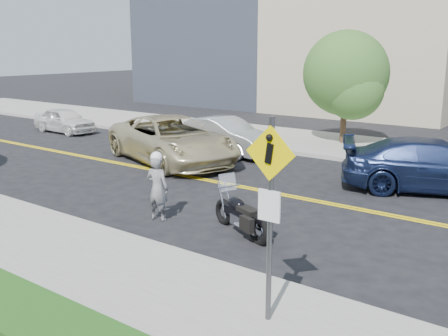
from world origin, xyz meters
The scene contains 11 objects.
ground_plane centered at (0.00, 0.00, 0.00)m, with size 120.00×120.00×0.00m, color black.
sidewalk_near centered at (0.00, -7.50, 0.07)m, with size 60.00×5.00×0.15m, color #9E9B91.
sidewalk_far centered at (0.00, 7.50, 0.07)m, with size 60.00×5.00×0.15m, color #9E9B91.
pedestrian_sign centered at (4.20, -6.31, 1.96)m, with size 0.78×0.08×3.00m.
motorcyclist centered at (-0.55, -3.67, 0.83)m, with size 0.63×0.47×1.67m.
motorcycle centered at (1.58, -3.24, 0.62)m, with size 2.05×0.62×1.25m, color black, non-canonical shape.
suv centered at (-4.59, 1.28, 0.82)m, with size 2.73×5.93×1.65m, color beige.
parked_car_white centered at (-13.23, 3.10, 0.59)m, with size 1.40×3.48×1.18m, color white.
parked_car_silver centered at (-4.04, 3.66, 0.70)m, with size 1.48×4.25×1.40m, color #B3B7BB.
parked_car_blue centered at (3.98, 2.93, 0.75)m, with size 2.10×5.17×1.50m, color #182348.
tree_far_a centered at (-1.04, 7.86, 2.99)m, with size 3.45×3.45×4.72m.
Camera 1 is at (7.88, -12.31, 4.08)m, focal length 42.00 mm.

